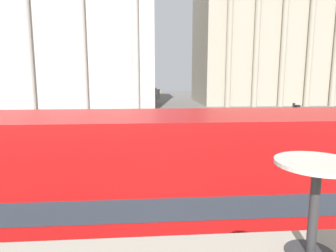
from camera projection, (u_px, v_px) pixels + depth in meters
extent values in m
cylinder|color=black|center=(287.00, 234.00, 8.36)|extent=(0.99, 0.22, 0.99)
cube|color=#B71414|center=(141.00, 233.00, 6.72)|extent=(10.92, 2.40, 1.73)
cube|color=#2D3842|center=(140.00, 187.00, 6.54)|extent=(10.70, 2.43, 0.45)
cube|color=#B71414|center=(139.00, 146.00, 6.40)|extent=(10.92, 2.40, 1.37)
cylinder|color=#2D2D30|center=(314.00, 210.00, 2.20)|extent=(0.07, 0.07, 0.68)
cylinder|color=beige|center=(318.00, 163.00, 2.15)|extent=(0.60, 0.60, 0.03)
cube|color=#BCB2A8|center=(69.00, 30.00, 45.36)|extent=(25.38, 14.62, 23.55)
cylinder|color=#BCB2A8|center=(27.00, 35.00, 37.75)|extent=(0.90, 0.90, 20.02)
cylinder|color=#BCB2A8|center=(82.00, 36.00, 38.27)|extent=(0.90, 0.90, 20.02)
cylinder|color=#BCB2A8|center=(135.00, 36.00, 38.79)|extent=(0.90, 0.90, 20.02)
cube|color=#A39984|center=(287.00, 37.00, 55.66)|extent=(33.04, 15.86, 24.37)
cylinder|color=#A39984|center=(229.00, 41.00, 46.71)|extent=(0.90, 0.90, 20.72)
cylinder|color=#A39984|center=(257.00, 41.00, 47.04)|extent=(0.90, 0.90, 20.72)
cylinder|color=#A39984|center=(284.00, 41.00, 47.38)|extent=(0.90, 0.90, 20.72)
cylinder|color=#A39984|center=(311.00, 42.00, 47.72)|extent=(0.90, 0.90, 20.72)
cylinder|color=black|center=(291.00, 138.00, 14.96)|extent=(0.12, 0.12, 3.55)
cube|color=black|center=(297.00, 112.00, 14.75)|extent=(0.20, 0.24, 0.70)
sphere|color=green|center=(299.00, 109.00, 14.74)|extent=(0.14, 0.14, 0.14)
cylinder|color=black|center=(156.00, 117.00, 21.15)|extent=(0.12, 0.12, 4.07)
cube|color=black|center=(158.00, 94.00, 20.90)|extent=(0.20, 0.24, 0.70)
sphere|color=gold|center=(160.00, 92.00, 20.89)|extent=(0.14, 0.14, 0.14)
cylinder|color=#282B33|center=(93.00, 137.00, 22.42)|extent=(0.14, 0.14, 0.78)
cylinder|color=#282B33|center=(95.00, 136.00, 22.44)|extent=(0.14, 0.14, 0.78)
cylinder|color=#B22323|center=(93.00, 127.00, 22.32)|extent=(0.32, 0.32, 0.62)
sphere|color=tan|center=(93.00, 122.00, 22.25)|extent=(0.21, 0.21, 0.21)
cylinder|color=#282B33|center=(101.00, 131.00, 24.27)|extent=(0.14, 0.14, 0.87)
cylinder|color=#282B33|center=(103.00, 131.00, 24.29)|extent=(0.14, 0.14, 0.87)
cylinder|color=slate|center=(101.00, 122.00, 24.15)|extent=(0.32, 0.32, 0.69)
sphere|color=tan|center=(101.00, 116.00, 24.08)|extent=(0.24, 0.24, 0.24)
cylinder|color=#282B33|center=(227.00, 151.00, 17.97)|extent=(0.14, 0.14, 0.81)
cylinder|color=#282B33|center=(230.00, 151.00, 17.99)|extent=(0.14, 0.14, 0.81)
cylinder|color=silver|center=(229.00, 139.00, 17.86)|extent=(0.32, 0.32, 0.64)
sphere|color=tan|center=(229.00, 132.00, 17.79)|extent=(0.22, 0.22, 0.22)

